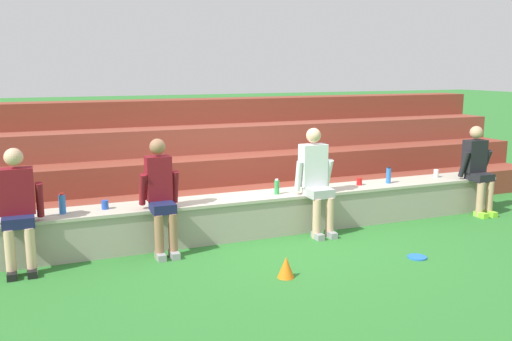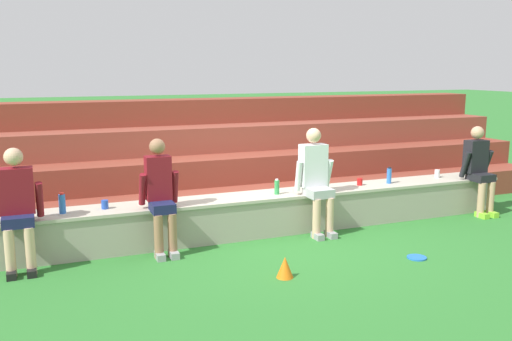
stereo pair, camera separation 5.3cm
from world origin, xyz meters
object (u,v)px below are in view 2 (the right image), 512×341
person_far_left (17,206)px  plastic_cup_right_end (105,204)px  person_right_of_center (479,168)px  frisbee (417,258)px  person_center (316,178)px  plastic_cup_left_end (437,174)px  sports_cone (285,267)px  water_bottle_near_left (62,204)px  plastic_cup_middle (360,182)px  water_bottle_mid_left (277,187)px  person_left_of_center (160,193)px  water_bottle_mid_right (389,176)px

person_far_left → plastic_cup_right_end: (0.99, 0.33, -0.16)m
person_right_of_center → frisbee: bearing=-148.2°
person_center → person_far_left: bearing=-179.5°
plastic_cup_left_end → sports_cone: bearing=-153.7°
plastic_cup_left_end → sports_cone: size_ratio=0.54×
water_bottle_near_left → plastic_cup_right_end: (0.50, 0.04, -0.07)m
plastic_cup_middle → sports_cone: size_ratio=0.44×
plastic_cup_left_end → sports_cone: plastic_cup_left_end is taller
sports_cone → plastic_cup_middle: bearing=39.9°
plastic_cup_middle → sports_cone: plastic_cup_middle is taller
person_right_of_center → sports_cone: bearing=-161.3°
person_center → plastic_cup_left_end: bearing=8.3°
person_far_left → plastic_cup_middle: (4.69, 0.34, -0.16)m
water_bottle_mid_left → plastic_cup_right_end: 2.32m
plastic_cup_middle → person_center: bearing=-161.1°
water_bottle_near_left → water_bottle_mid_left: bearing=-0.6°
sports_cone → person_left_of_center: bearing=128.0°
water_bottle_mid_left → plastic_cup_left_end: water_bottle_mid_left is taller
person_right_of_center → plastic_cup_left_end: size_ratio=10.73×
water_bottle_mid_left → sports_cone: size_ratio=0.91×
person_right_of_center → plastic_cup_middle: size_ratio=13.06×
person_right_of_center → plastic_cup_right_end: person_right_of_center is taller
plastic_cup_middle → frisbee: 1.83m
person_left_of_center → frisbee: size_ratio=6.06×
plastic_cup_left_end → water_bottle_mid_left: bearing=-177.7°
plastic_cup_middle → frisbee: size_ratio=0.45×
water_bottle_mid_left → plastic_cup_middle: water_bottle_mid_left is taller
water_bottle_mid_left → person_right_of_center: bearing=-4.5°
frisbee → person_left_of_center: bearing=153.6°
plastic_cup_right_end → frisbee: (3.45, -1.70, -0.59)m
plastic_cup_middle → sports_cone: 2.66m
person_center → water_bottle_mid_left: 0.55m
sports_cone → person_center: bearing=51.2°
person_center → plastic_cup_left_end: 2.40m
sports_cone → person_right_of_center: bearing=18.7°
water_bottle_near_left → sports_cone: water_bottle_near_left is taller
person_far_left → person_center: 3.79m
person_far_left → water_bottle_mid_left: size_ratio=6.49×
water_bottle_near_left → plastic_cup_middle: (4.21, 0.05, -0.07)m
person_right_of_center → water_bottle_near_left: person_right_of_center is taller
plastic_cup_right_end → plastic_cup_middle: bearing=0.2°
plastic_cup_left_end → frisbee: 2.52m
water_bottle_mid_left → plastic_cup_middle: bearing=3.3°
person_center → sports_cone: bearing=-128.8°
person_far_left → person_right_of_center: (6.64, 0.00, -0.02)m
person_right_of_center → person_center: bearing=179.4°
person_far_left → person_center: (3.79, 0.03, 0.03)m
person_far_left → water_bottle_near_left: person_far_left is taller
plastic_cup_middle → sports_cone: bearing=-140.1°
plastic_cup_right_end → water_bottle_mid_right: bearing=-0.5°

